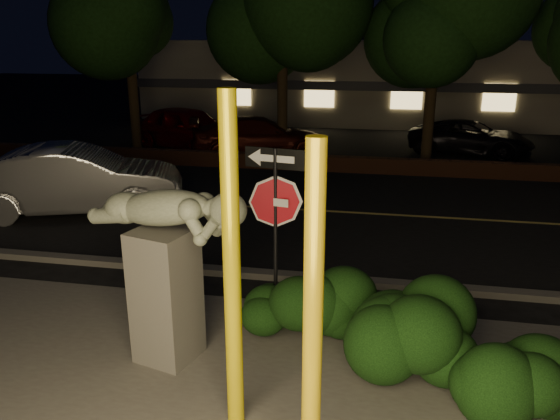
# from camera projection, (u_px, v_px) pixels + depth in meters

# --- Properties ---
(ground) EXTENTS (90.00, 90.00, 0.00)m
(ground) POSITION_uv_depth(u_px,v_px,m) (345.00, 182.00, 16.28)
(ground) COLOR black
(ground) RESTS_ON ground
(road) EXTENTS (80.00, 8.00, 0.01)m
(road) POSITION_uv_depth(u_px,v_px,m) (336.00, 212.00, 13.47)
(road) COLOR black
(road) RESTS_ON ground
(lane_marking) EXTENTS (80.00, 0.12, 0.00)m
(lane_marking) POSITION_uv_depth(u_px,v_px,m) (336.00, 211.00, 13.46)
(lane_marking) COLOR tan
(lane_marking) RESTS_ON road
(curb) EXTENTS (80.00, 0.25, 0.12)m
(curb) POSITION_uv_depth(u_px,v_px,m) (315.00, 279.00, 9.61)
(curb) COLOR #4C4944
(curb) RESTS_ON ground
(brick_wall) EXTENTS (40.00, 0.35, 0.50)m
(brick_wall) POSITION_uv_depth(u_px,v_px,m) (348.00, 164.00, 17.42)
(brick_wall) COLOR #4A2618
(brick_wall) RESTS_ON ground
(parking_lot) EXTENTS (40.00, 12.00, 0.01)m
(parking_lot) POSITION_uv_depth(u_px,v_px,m) (357.00, 141.00, 22.83)
(parking_lot) COLOR black
(parking_lot) RESTS_ON ground
(building) EXTENTS (22.00, 10.20, 4.00)m
(building) POSITION_uv_depth(u_px,v_px,m) (367.00, 78.00, 29.72)
(building) COLOR #74685D
(building) RESTS_ON ground
(tree_far_a) EXTENTS (4.60, 4.60, 7.43)m
(tree_far_a) POSITION_uv_depth(u_px,v_px,m) (126.00, 1.00, 18.90)
(tree_far_a) COLOR black
(tree_far_a) RESTS_ON ground
(yellow_pole_left) EXTENTS (0.18, 0.18, 3.67)m
(yellow_pole_left) POSITION_uv_depth(u_px,v_px,m) (232.00, 271.00, 5.56)
(yellow_pole_left) COLOR yellow
(yellow_pole_left) RESTS_ON ground
(yellow_pole_right) EXTENTS (0.17, 0.17, 3.41)m
(yellow_pole_right) POSITION_uv_depth(u_px,v_px,m) (313.00, 337.00, 4.59)
(yellow_pole_right) COLOR yellow
(yellow_pole_right) RESTS_ON ground
(signpost) EXTENTS (0.89, 0.19, 2.67)m
(signpost) POSITION_uv_depth(u_px,v_px,m) (275.00, 202.00, 7.68)
(signpost) COLOR black
(signpost) RESTS_ON ground
(sculpture) EXTENTS (2.26, 1.14, 2.43)m
(sculpture) POSITION_uv_depth(u_px,v_px,m) (166.00, 254.00, 6.90)
(sculpture) COLOR #4C4944
(sculpture) RESTS_ON ground
(hedge_center) EXTENTS (2.22, 1.54, 1.05)m
(hedge_center) POSITION_uv_depth(u_px,v_px,m) (309.00, 301.00, 7.78)
(hedge_center) COLOR black
(hedge_center) RESTS_ON ground
(hedge_right) EXTENTS (2.09, 1.40, 1.26)m
(hedge_right) POSITION_uv_depth(u_px,v_px,m) (426.00, 331.00, 6.77)
(hedge_right) COLOR black
(hedge_right) RESTS_ON ground
(hedge_far_right) EXTENTS (1.69, 1.20, 1.08)m
(hedge_far_right) POSITION_uv_depth(u_px,v_px,m) (508.00, 363.00, 6.26)
(hedge_far_right) COLOR black
(hedge_far_right) RESTS_ON ground
(silver_sedan) EXTENTS (5.32, 3.36, 1.66)m
(silver_sedan) POSITION_uv_depth(u_px,v_px,m) (76.00, 180.00, 13.19)
(silver_sedan) COLOR #AEAFB3
(silver_sedan) RESTS_ON ground
(parked_car_red) EXTENTS (5.18, 3.94, 1.65)m
(parked_car_red) POSITION_uv_depth(u_px,v_px,m) (187.00, 128.00, 20.82)
(parked_car_red) COLOR #650206
(parked_car_red) RESTS_ON ground
(parked_car_darkred) EXTENTS (5.30, 3.46, 1.43)m
(parked_car_darkred) POSITION_uv_depth(u_px,v_px,m) (259.00, 137.00, 19.65)
(parked_car_darkred) COLOR #3B0E09
(parked_car_darkred) RESTS_ON ground
(parked_car_dark) EXTENTS (4.79, 3.21, 1.22)m
(parked_car_dark) POSITION_uv_depth(u_px,v_px,m) (470.00, 138.00, 20.06)
(parked_car_dark) COLOR black
(parked_car_dark) RESTS_ON ground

